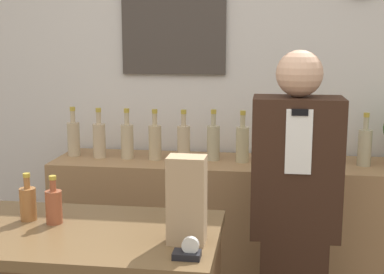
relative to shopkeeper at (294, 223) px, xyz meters
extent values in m
cube|color=silver|center=(-0.50, 0.87, 0.56)|extent=(5.20, 0.06, 2.70)
cube|color=#3F3732|center=(-0.71, 0.82, 0.93)|extent=(0.63, 0.02, 0.62)
cube|color=#9E754C|center=(-0.28, 0.57, -0.32)|extent=(2.15, 0.47, 0.94)
cube|color=brown|center=(-0.95, -0.60, 0.13)|extent=(1.31, 0.60, 0.04)
cube|color=#331E14|center=(0.00, 0.00, 0.27)|extent=(0.40, 0.24, 0.64)
cube|color=white|center=(0.00, -0.12, 0.41)|extent=(0.11, 0.01, 0.28)
cube|color=black|center=(0.00, -0.13, 0.54)|extent=(0.07, 0.01, 0.03)
sphere|color=tan|center=(0.00, 0.00, 0.69)|extent=(0.21, 0.21, 0.21)
cube|color=tan|center=(-0.40, -0.67, 0.30)|extent=(0.13, 0.10, 0.31)
cube|color=black|center=(-0.38, -0.80, 0.16)|extent=(0.09, 0.06, 0.02)
cylinder|color=silver|center=(-0.37, -0.80, 0.19)|extent=(0.06, 0.02, 0.06)
cylinder|color=#976133|center=(-1.05, -0.52, 0.21)|extent=(0.06, 0.06, 0.13)
cylinder|color=#976133|center=(-1.05, -0.52, 0.30)|extent=(0.02, 0.02, 0.04)
cylinder|color=#B29933|center=(-1.05, -0.52, 0.33)|extent=(0.03, 0.03, 0.01)
cylinder|color=brown|center=(-0.93, -0.55, 0.21)|extent=(0.06, 0.06, 0.13)
cylinder|color=brown|center=(-0.93, -0.55, 0.30)|extent=(0.02, 0.02, 0.04)
cylinder|color=#B29933|center=(-0.93, -0.55, 0.33)|extent=(0.03, 0.03, 0.01)
cylinder|color=tan|center=(-1.27, 0.59, 0.25)|extent=(0.07, 0.07, 0.20)
cylinder|color=tan|center=(-1.27, 0.59, 0.39)|extent=(0.03, 0.03, 0.07)
cylinder|color=#B29933|center=(-1.27, 0.59, 0.43)|extent=(0.03, 0.03, 0.02)
cylinder|color=tan|center=(-1.11, 0.56, 0.25)|extent=(0.07, 0.07, 0.20)
cylinder|color=tan|center=(-1.11, 0.56, 0.39)|extent=(0.03, 0.03, 0.07)
cylinder|color=#B29933|center=(-1.11, 0.56, 0.43)|extent=(0.03, 0.03, 0.02)
cylinder|color=tan|center=(-0.94, 0.57, 0.25)|extent=(0.07, 0.07, 0.20)
cylinder|color=tan|center=(-0.94, 0.57, 0.39)|extent=(0.03, 0.03, 0.07)
cylinder|color=#B29933|center=(-0.94, 0.57, 0.43)|extent=(0.03, 0.03, 0.02)
cylinder|color=tan|center=(-0.77, 0.56, 0.25)|extent=(0.07, 0.07, 0.20)
cylinder|color=tan|center=(-0.77, 0.56, 0.39)|extent=(0.03, 0.03, 0.07)
cylinder|color=#B29933|center=(-0.77, 0.56, 0.43)|extent=(0.03, 0.03, 0.02)
cylinder|color=tan|center=(-0.60, 0.56, 0.25)|extent=(0.07, 0.07, 0.20)
cylinder|color=tan|center=(-0.60, 0.56, 0.39)|extent=(0.03, 0.03, 0.07)
cylinder|color=#B29933|center=(-0.60, 0.56, 0.43)|extent=(0.03, 0.03, 0.02)
cylinder|color=tan|center=(-0.44, 0.59, 0.25)|extent=(0.07, 0.07, 0.20)
cylinder|color=tan|center=(-0.44, 0.59, 0.39)|extent=(0.03, 0.03, 0.07)
cylinder|color=#B29933|center=(-0.44, 0.59, 0.43)|extent=(0.03, 0.03, 0.02)
cylinder|color=tan|center=(-0.27, 0.56, 0.25)|extent=(0.07, 0.07, 0.20)
cylinder|color=tan|center=(-0.27, 0.56, 0.39)|extent=(0.03, 0.03, 0.07)
cylinder|color=#B29933|center=(-0.27, 0.56, 0.43)|extent=(0.03, 0.03, 0.02)
cylinder|color=tan|center=(-0.10, 0.57, 0.25)|extent=(0.07, 0.07, 0.20)
cylinder|color=tan|center=(-0.10, 0.57, 0.39)|extent=(0.03, 0.03, 0.07)
cylinder|color=#B29933|center=(-0.10, 0.57, 0.43)|extent=(0.03, 0.03, 0.02)
cylinder|color=tan|center=(0.06, 0.57, 0.25)|extent=(0.07, 0.07, 0.20)
cylinder|color=tan|center=(0.06, 0.57, 0.39)|extent=(0.03, 0.03, 0.07)
cylinder|color=#B29933|center=(0.06, 0.57, 0.43)|extent=(0.03, 0.03, 0.02)
cylinder|color=tan|center=(0.23, 0.56, 0.25)|extent=(0.07, 0.07, 0.20)
cylinder|color=tan|center=(0.23, 0.56, 0.39)|extent=(0.03, 0.03, 0.07)
cylinder|color=#B29933|center=(0.23, 0.56, 0.43)|extent=(0.03, 0.03, 0.02)
cylinder|color=tan|center=(0.40, 0.57, 0.25)|extent=(0.07, 0.07, 0.20)
cylinder|color=tan|center=(0.40, 0.57, 0.39)|extent=(0.03, 0.03, 0.07)
cylinder|color=#B29933|center=(0.40, 0.57, 0.43)|extent=(0.03, 0.03, 0.02)
camera|label=1|loc=(-0.14, -2.41, 0.85)|focal=50.00mm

